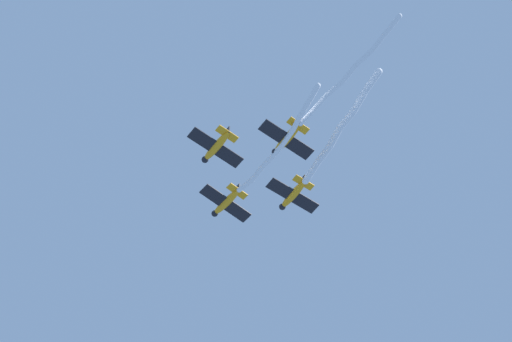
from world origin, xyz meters
The scene contains 7 objects.
airplane_lead centered at (6.64, 2.58, 87.40)m, with size 7.88×6.02×1.94m.
smoke_trail_lead centered at (2.46, -8.74, 86.86)m, with size 8.65×17.47×1.80m.
airplane_left_wing centered at (-1.42, -1.48, 87.00)m, with size 7.85×6.02×1.94m.
airplane_right_wing centered at (10.72, -5.49, 87.70)m, with size 7.80×6.02×1.94m.
smoke_trail_right_wing centered at (5.90, -15.76, 88.72)m, with size 8.59×16.28×3.37m.
airplane_slot centered at (2.65, -9.55, 87.20)m, with size 7.83×6.02×1.94m.
smoke_trail_slot centered at (-1.51, -20.66, 86.05)m, with size 7.23×17.55×2.49m.
Camera 1 is at (-38.70, -32.23, 7.24)m, focal length 51.42 mm.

